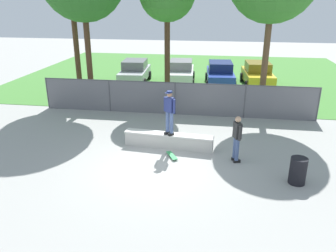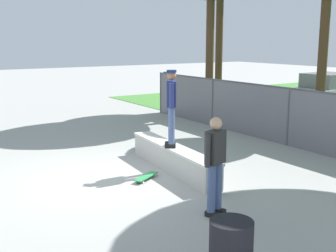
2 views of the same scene
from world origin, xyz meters
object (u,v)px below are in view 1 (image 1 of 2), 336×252
car_white (181,72)px  bystander (237,137)px  concrete_ledge (169,140)px  skateboarder (169,111)px  car_blue (220,74)px  car_yellow (257,74)px  car_silver (135,72)px  trash_bin (298,171)px  skateboard (172,155)px

car_white → bystander: size_ratio=2.37×
concrete_ledge → skateboarder: size_ratio=2.04×
car_blue → car_yellow: 2.64m
concrete_ledge → car_white: car_white is taller
concrete_ledge → car_blue: 11.46m
car_silver → trash_bin: bearing=-56.3°
bystander → car_blue: bearing=93.2°
car_silver → car_blue: same height
car_silver → car_yellow: (8.83, 0.49, 0.00)m
concrete_ledge → trash_bin: 5.22m
car_white → car_blue: 2.87m
car_white → car_blue: bearing=-5.1°
skateboard → bystander: (2.45, 0.02, 0.94)m
car_white → car_yellow: same height
concrete_ledge → car_white: 11.56m
car_silver → trash_bin: (8.88, -13.30, -0.37)m
skateboarder → car_blue: (1.99, 11.34, -0.81)m
car_silver → trash_bin: 15.99m
skateboarder → bystander: size_ratio=1.01×
car_silver → skateboarder: bearing=-69.3°
trash_bin → car_yellow: bearing=90.2°
concrete_ledge → car_silver: (-4.17, 11.07, 0.53)m
car_white → car_silver: bearing=-172.3°
trash_bin → skateboarder: bearing=155.3°
concrete_ledge → car_yellow: (4.66, 11.56, 0.53)m
skateboarder → car_yellow: 12.55m
concrete_ledge → car_yellow: bearing=68.0°
car_silver → car_yellow: 8.84m
skateboarder → car_blue: skateboarder is taller
car_white → bystander: bearing=-74.1°
skateboarder → car_yellow: (4.62, 11.64, -0.81)m
car_blue → car_yellow: size_ratio=1.00×
skateboard → trash_bin: 4.66m
skateboarder → car_white: skateboarder is taller
skateboarder → car_silver: 11.94m
car_silver → bystander: 13.80m
car_silver → car_white: 3.38m
skateboard → car_yellow: 13.24m
car_silver → car_yellow: size_ratio=1.00×
car_yellow → trash_bin: bearing=-89.8°
car_yellow → trash_bin: size_ratio=4.65×
concrete_ledge → car_blue: bearing=79.7°
car_white → trash_bin: (5.53, -13.75, -0.37)m
car_white → concrete_ledge: bearing=-85.9°
bystander → trash_bin: 2.46m
skateboard → trash_bin: trash_bin is taller
skateboard → trash_bin: bearing=-16.5°
concrete_ledge → skateboarder: skateboarder is taller
car_blue → trash_bin: bearing=-78.8°
skateboard → bystander: bearing=0.5°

